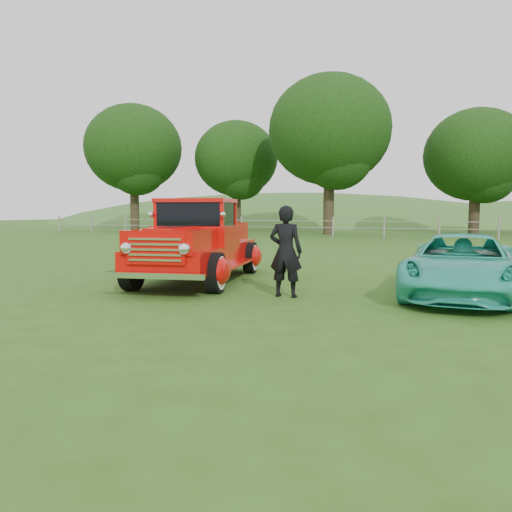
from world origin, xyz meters
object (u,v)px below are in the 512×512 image
at_px(tree_far_west, 133,148).
at_px(man, 286,251).
at_px(tree_mid_west, 236,159).
at_px(teal_sedan, 462,266).
at_px(tree_near_west, 330,130).
at_px(red_pickup, 198,245).
at_px(tree_near_east, 476,155).

height_order(tree_far_west, man, tree_far_west).
xyz_separation_m(tree_mid_west, teal_sedan, (15.89, -26.14, -4.99)).
bearing_deg(tree_near_west, tree_far_west, 176.42).
height_order(tree_near_west, red_pickup, tree_near_west).
bearing_deg(tree_near_east, tree_mid_west, -176.63).
relative_size(tree_mid_west, red_pickup, 1.62).
bearing_deg(teal_sedan, man, -156.16).
xyz_separation_m(teal_sedan, man, (-2.90, -1.14, 0.25)).
xyz_separation_m(tree_far_west, tree_near_west, (16.00, -1.00, 0.31)).
relative_size(tree_far_west, man, 6.14).
height_order(teal_sedan, man, man).
distance_m(tree_near_east, red_pickup, 28.15).
bearing_deg(red_pickup, tree_far_west, 117.49).
relative_size(tree_near_west, tree_near_east, 1.25).
distance_m(tree_near_east, teal_sedan, 27.56).
xyz_separation_m(tree_far_west, teal_sedan, (23.89, -24.14, -5.93)).
bearing_deg(tree_near_west, red_pickup, -83.59).
xyz_separation_m(tree_far_west, man, (21.00, -25.28, -5.68)).
distance_m(tree_far_west, tree_near_east, 25.21).
distance_m(tree_mid_west, red_pickup, 28.51).
xyz_separation_m(tree_mid_west, tree_near_east, (17.00, 1.00, -0.30)).
bearing_deg(tree_far_west, tree_near_west, -3.58).
xyz_separation_m(tree_near_west, teal_sedan, (7.89, -23.14, -6.24)).
bearing_deg(tree_near_west, man, -78.37).
bearing_deg(tree_far_west, tree_near_east, 6.84).
bearing_deg(red_pickup, tree_near_east, 66.45).
distance_m(teal_sedan, man, 3.12).
distance_m(tree_near_west, tree_near_east, 9.97).
relative_size(tree_mid_west, tree_near_east, 1.02).
bearing_deg(tree_near_east, tree_near_west, -156.04).
bearing_deg(teal_sedan, tree_near_east, 90.01).
relative_size(teal_sedan, man, 2.48).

